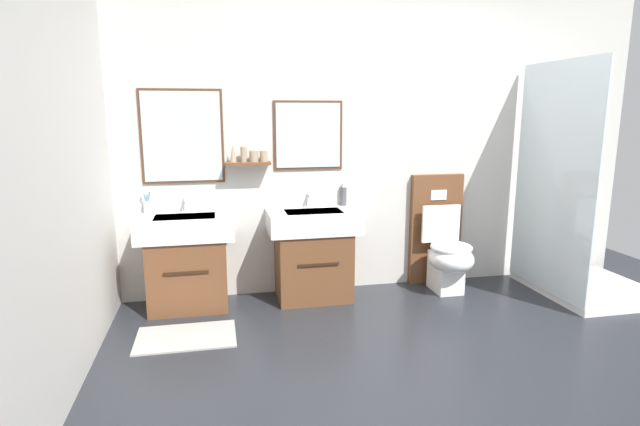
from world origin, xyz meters
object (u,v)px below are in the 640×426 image
object	(u,v)px
vanity_sink_left	(187,259)
shower_tray	(577,248)
soap_dispenser	(343,196)
toothbrush_cup	(148,207)
vanity_sink_right	(313,252)
toilet	(443,247)

from	to	relation	value
vanity_sink_left	shower_tray	size ratio (longest dim) A/B	0.39
soap_dispenser	vanity_sink_left	bearing A→B (deg)	-172.65
toothbrush_cup	soap_dispenser	bearing A→B (deg)	0.37
vanity_sink_left	toothbrush_cup	distance (m)	0.52
vanity_sink_right	toilet	size ratio (longest dim) A/B	0.75
vanity_sink_left	soap_dispenser	distance (m)	1.40
toothbrush_cup	vanity_sink_right	bearing A→B (deg)	-6.96
toilet	soap_dispenser	xyz separation A→B (m)	(-0.87, 0.17, 0.46)
vanity_sink_left	toilet	xyz separation A→B (m)	(2.19, -0.00, -0.03)
vanity_sink_left	vanity_sink_right	bearing A→B (deg)	0.00
vanity_sink_right	toothbrush_cup	xyz separation A→B (m)	(-1.31, 0.16, 0.40)
vanity_sink_right	toothbrush_cup	world-z (taller)	toothbrush_cup
toilet	vanity_sink_left	bearing A→B (deg)	179.98
vanity_sink_left	toilet	distance (m)	2.19
vanity_sink_left	shower_tray	distance (m)	3.27
vanity_sink_left	vanity_sink_right	size ratio (longest dim) A/B	1.00
toothbrush_cup	soap_dispenser	xyz separation A→B (m)	(1.61, 0.01, 0.03)
vanity_sink_left	toothbrush_cup	size ratio (longest dim) A/B	3.67
vanity_sink_right	shower_tray	bearing A→B (deg)	-9.24
vanity_sink_right	toilet	world-z (taller)	toilet
vanity_sink_left	toilet	size ratio (longest dim) A/B	0.75
toothbrush_cup	soap_dispenser	world-z (taller)	toothbrush_cup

